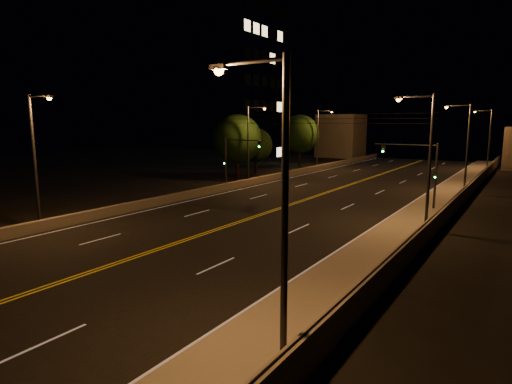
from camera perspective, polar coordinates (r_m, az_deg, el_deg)
The scene contains 22 objects.
road at distance 31.76m, azimuth -1.06°, elevation -3.62°, with size 18.00×120.00×0.02m, color black.
sidewalk at distance 27.36m, azimuth 18.13°, elevation -5.93°, with size 3.60×120.00×0.30m, color gray.
curb at distance 27.89m, azimuth 14.40°, elevation -5.62°, with size 0.14×120.00×0.15m, color gray.
parapet_wall at distance 26.85m, azimuth 21.61°, elevation -4.98°, with size 0.30×120.00×1.00m, color gray.
jersey_barrier at distance 37.65m, azimuth -13.00°, elevation -1.23°, with size 0.45×120.00×0.76m, color gray.
distant_building_left at distance 89.76m, azimuth 11.26°, elevation 7.36°, with size 8.00×8.00×8.59m, color gray.
parapet_rail at distance 26.73m, azimuth 21.68°, elevation -3.87°, with size 0.06×0.06×120.00m, color black.
lane_markings at distance 31.70m, azimuth -1.14°, elevation -3.63°, with size 17.32×116.00×0.00m.
streetlight_0 at distance 11.72m, azimuth 2.67°, elevation -0.42°, with size 2.55×0.28×8.89m.
streetlight_1 at distance 29.74m, azimuth 21.70°, elevation 4.86°, with size 2.55×0.28×8.89m.
streetlight_2 at distance 47.55m, azimuth 26.08°, elevation 6.01°, with size 2.55×0.28×8.89m.
streetlight_3 at distance 71.26m, azimuth 28.49°, elevation 6.63°, with size 2.55×0.28×8.89m.
streetlight_4 at distance 31.48m, azimuth -27.24°, elevation 4.70°, with size 2.55×0.28×8.89m.
streetlight_5 at distance 49.09m, azimuth -0.77°, elevation 7.03°, with size 2.55×0.28×8.89m.
streetlight_6 at distance 65.46m, azimuth 8.44°, elevation 7.51°, with size 2.55×0.28×8.89m.
traffic_signal_right at distance 36.86m, azimuth 21.26°, elevation 3.10°, with size 5.11×0.31×5.50m.
traffic_signal_left at distance 44.53m, azimuth -2.98°, elevation 4.69°, with size 5.11×0.31×5.50m.
overhead_wires at distance 39.18m, azimuth 6.82°, elevation 9.67°, with size 22.00×0.03×0.83m.
building_tower at distance 77.85m, azimuth -6.17°, elevation 15.34°, with size 24.00×15.00×31.82m.
tree_0 at distance 52.81m, azimuth -2.48°, elevation 7.11°, with size 5.95×5.95×8.06m.
tree_1 at distance 59.57m, azimuth -0.02°, elevation 6.27°, with size 4.61×4.61×6.25m.
tree_2 at distance 68.17m, azimuth 5.88°, elevation 7.66°, with size 6.07×6.07×8.22m.
Camera 1 is at (17.34, -5.63, 7.14)m, focal length 30.00 mm.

